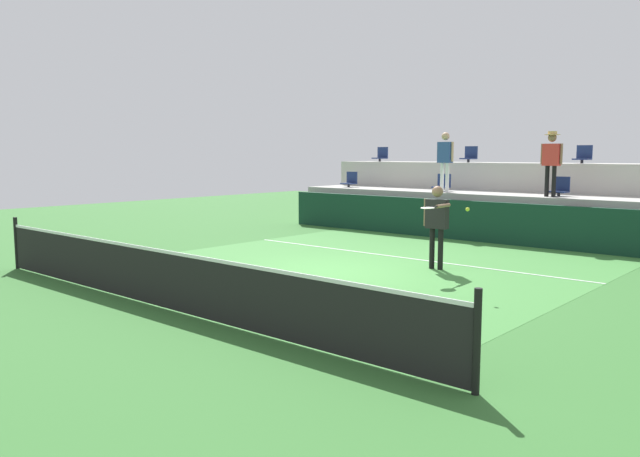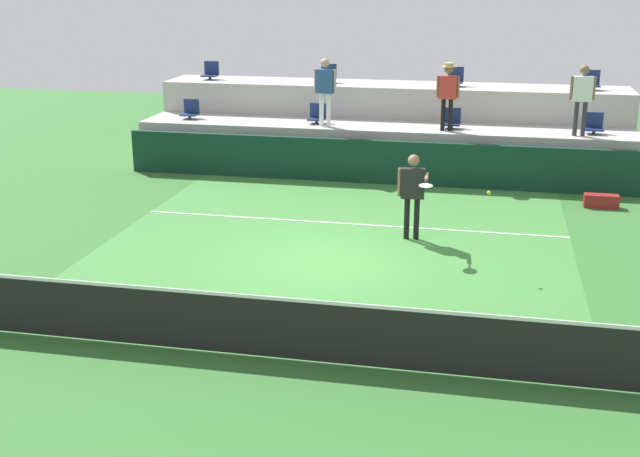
% 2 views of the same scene
% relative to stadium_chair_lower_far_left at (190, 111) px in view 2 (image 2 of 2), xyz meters
% --- Properties ---
extents(ground_plane, '(40.00, 40.00, 0.00)m').
position_rel_stadium_chair_lower_far_left_xyz_m(ground_plane, '(5.32, -7.23, -1.46)').
color(ground_plane, '#336B2D').
extents(court_inner_paint, '(9.00, 10.00, 0.01)m').
position_rel_stadium_chair_lower_far_left_xyz_m(court_inner_paint, '(5.32, -6.23, -1.46)').
color(court_inner_paint, '#3D7F38').
rests_on(court_inner_paint, ground_plane).
extents(court_service_line, '(9.00, 0.06, 0.00)m').
position_rel_stadium_chair_lower_far_left_xyz_m(court_service_line, '(5.32, -4.83, -1.46)').
color(court_service_line, white).
rests_on(court_service_line, ground_plane).
extents(tennis_net, '(10.48, 0.08, 1.07)m').
position_rel_stadium_chair_lower_far_left_xyz_m(tennis_net, '(5.32, -11.23, -0.97)').
color(tennis_net, black).
rests_on(tennis_net, ground_plane).
extents(sponsor_backboard, '(13.00, 0.16, 1.10)m').
position_rel_stadium_chair_lower_far_left_xyz_m(sponsor_backboard, '(5.32, -1.23, -0.91)').
color(sponsor_backboard, '#0F3323').
rests_on(sponsor_backboard, ground_plane).
extents(seating_tier_lower, '(13.00, 1.80, 1.25)m').
position_rel_stadium_chair_lower_far_left_xyz_m(seating_tier_lower, '(5.32, 0.07, -0.84)').
color(seating_tier_lower, '#ADAAA3').
rests_on(seating_tier_lower, ground_plane).
extents(seating_tier_upper, '(13.00, 1.80, 2.10)m').
position_rel_stadium_chair_lower_far_left_xyz_m(seating_tier_upper, '(5.32, 1.87, -0.41)').
color(seating_tier_upper, '#ADAAA3').
rests_on(seating_tier_upper, ground_plane).
extents(stadium_chair_lower_far_left, '(0.44, 0.40, 0.52)m').
position_rel_stadium_chair_lower_far_left_xyz_m(stadium_chair_lower_far_left, '(0.00, 0.00, 0.00)').
color(stadium_chair_lower_far_left, '#2D2D33').
rests_on(stadium_chair_lower_far_left, seating_tier_lower).
extents(stadium_chair_lower_left, '(0.44, 0.40, 0.52)m').
position_rel_stadium_chair_lower_far_left_xyz_m(stadium_chair_lower_left, '(3.57, 0.00, 0.00)').
color(stadium_chair_lower_left, '#2D2D33').
rests_on(stadium_chair_lower_left, seating_tier_lower).
extents(stadium_chair_lower_right, '(0.44, 0.40, 0.52)m').
position_rel_stadium_chair_lower_far_left_xyz_m(stadium_chair_lower_right, '(7.13, 0.00, 0.00)').
color(stadium_chair_lower_right, '#2D2D33').
rests_on(stadium_chair_lower_right, seating_tier_lower).
extents(stadium_chair_lower_far_right, '(0.44, 0.40, 0.52)m').
position_rel_stadium_chair_lower_far_left_xyz_m(stadium_chair_lower_far_right, '(10.64, 0.00, 0.00)').
color(stadium_chair_lower_far_right, '#2D2D33').
rests_on(stadium_chair_lower_far_right, seating_tier_lower).
extents(stadium_chair_upper_far_left, '(0.44, 0.40, 0.52)m').
position_rel_stadium_chair_lower_far_left_xyz_m(stadium_chair_upper_far_left, '(-0.01, 1.80, 0.85)').
color(stadium_chair_upper_far_left, '#2D2D33').
rests_on(stadium_chair_upper_far_left, seating_tier_upper).
extents(stadium_chair_upper_left, '(0.44, 0.40, 0.52)m').
position_rel_stadium_chair_lower_far_left_xyz_m(stadium_chair_upper_left, '(3.51, 1.80, 0.85)').
color(stadium_chair_upper_left, '#2D2D33').
rests_on(stadium_chair_upper_left, seating_tier_upper).
extents(stadium_chair_upper_right, '(0.44, 0.40, 0.52)m').
position_rel_stadium_chair_lower_far_left_xyz_m(stadium_chair_upper_right, '(7.08, 1.80, 0.85)').
color(stadium_chair_upper_right, '#2D2D33').
rests_on(stadium_chair_upper_right, seating_tier_upper).
extents(stadium_chair_upper_far_right, '(0.44, 0.40, 0.52)m').
position_rel_stadium_chair_lower_far_left_xyz_m(stadium_chair_upper_far_right, '(10.67, 1.80, 0.85)').
color(stadium_chair_upper_far_right, '#2D2D33').
rests_on(stadium_chair_upper_far_right, seating_tier_upper).
extents(tennis_player, '(0.76, 1.19, 1.72)m').
position_rel_stadium_chair_lower_far_left_xyz_m(tennis_player, '(6.70, -5.60, -0.41)').
color(tennis_player, black).
rests_on(tennis_player, ground_plane).
extents(spectator_in_grey, '(0.61, 0.27, 1.75)m').
position_rel_stadium_chair_lower_far_left_xyz_m(spectator_in_grey, '(3.86, -0.38, 0.85)').
color(spectator_in_grey, white).
rests_on(spectator_in_grey, seating_tier_lower).
extents(spectator_with_hat, '(0.58, 0.40, 1.71)m').
position_rel_stadium_chair_lower_far_left_xyz_m(spectator_with_hat, '(7.01, -0.38, 0.83)').
color(spectator_with_hat, black).
rests_on(spectator_with_hat, seating_tier_lower).
extents(spectator_leaning_on_rail, '(0.60, 0.23, 1.73)m').
position_rel_stadium_chair_lower_far_left_xyz_m(spectator_leaning_on_rail, '(10.25, -0.38, 0.83)').
color(spectator_leaning_on_rail, '#2D2D33').
rests_on(spectator_leaning_on_rail, seating_tier_lower).
extents(tennis_ball, '(0.07, 0.07, 0.07)m').
position_rel_stadium_chair_lower_far_left_xyz_m(tennis_ball, '(8.16, -7.04, -0.04)').
color(tennis_ball, '#CCE033').
extents(equipment_bag, '(0.76, 0.28, 0.30)m').
position_rel_stadium_chair_lower_far_left_xyz_m(equipment_bag, '(10.67, -2.39, -1.31)').
color(equipment_bag, maroon).
rests_on(equipment_bag, ground_plane).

